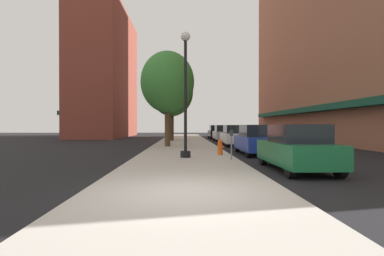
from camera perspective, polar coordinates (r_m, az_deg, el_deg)
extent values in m
plane|color=black|center=(25.33, 7.63, -3.21)|extent=(90.00, 90.00, 0.00)
cube|color=#B7B2A8|center=(25.99, -1.48, -2.97)|extent=(4.80, 50.00, 0.12)
cube|color=#144C38|center=(31.26, 20.42, 3.15)|extent=(0.90, 34.00, 0.50)
cube|color=brown|center=(45.85, -15.61, 9.42)|extent=(6.00, 18.00, 17.54)
cube|color=#144C38|center=(46.23, -19.63, 2.28)|extent=(0.90, 15.30, 0.50)
cylinder|color=black|center=(14.53, -1.22, -4.87)|extent=(0.48, 0.48, 0.30)
cylinder|color=black|center=(14.53, -1.22, 5.99)|extent=(0.14, 0.14, 5.20)
sphere|color=silver|center=(15.06, -1.22, 16.58)|extent=(0.44, 0.44, 0.44)
cylinder|color=#E05614|center=(15.81, 5.22, -3.86)|extent=(0.26, 0.26, 0.62)
sphere|color=#E05614|center=(15.78, 5.22, -2.56)|extent=(0.24, 0.24, 0.24)
cylinder|color=#E05614|center=(15.82, 5.73, -3.53)|extent=(0.12, 0.10, 0.10)
cylinder|color=slate|center=(13.63, 7.31, -3.65)|extent=(0.06, 0.06, 1.05)
cube|color=#33383D|center=(13.59, 7.31, -0.89)|extent=(0.14, 0.09, 0.26)
cylinder|color=#422D1E|center=(30.93, -3.76, 0.72)|extent=(0.40, 0.40, 3.28)
ellipsoid|color=#2D6B28|center=(31.11, -3.76, 6.71)|extent=(4.28, 4.28, 4.93)
cylinder|color=#4C3823|center=(22.35, -4.56, 0.73)|extent=(0.40, 0.40, 3.20)
ellipsoid|color=#387F33|center=(22.57, -4.56, 8.50)|extent=(3.87, 3.87, 4.45)
cylinder|color=black|center=(13.03, 13.02, -5.28)|extent=(0.22, 0.64, 0.64)
cylinder|color=black|center=(13.51, 19.46, -5.09)|extent=(0.22, 0.64, 0.64)
cylinder|color=black|center=(9.99, 17.70, -7.05)|extent=(0.22, 0.64, 0.64)
cylinder|color=black|center=(10.60, 25.73, -6.64)|extent=(0.22, 0.64, 0.64)
cube|color=#196638|center=(11.71, 18.72, -4.37)|extent=(1.80, 4.30, 0.76)
cube|color=black|center=(11.54, 18.99, -0.96)|extent=(1.56, 2.20, 0.64)
cylinder|color=black|center=(18.95, 8.37, -3.47)|extent=(0.22, 0.64, 0.64)
cylinder|color=black|center=(19.28, 12.95, -3.41)|extent=(0.22, 0.64, 0.64)
cylinder|color=black|center=(15.82, 10.38, -4.26)|extent=(0.22, 0.64, 0.64)
cylinder|color=black|center=(16.22, 15.80, -4.15)|extent=(0.22, 0.64, 0.64)
cube|color=#1E389E|center=(17.53, 11.79, -2.75)|extent=(1.80, 4.30, 0.76)
cube|color=black|center=(17.36, 11.91, -0.47)|extent=(1.56, 2.20, 0.64)
cylinder|color=black|center=(26.15, 5.60, -2.38)|extent=(0.22, 0.64, 0.64)
cylinder|color=black|center=(26.39, 8.96, -2.36)|extent=(0.22, 0.64, 0.64)
cylinder|color=black|center=(22.99, 6.60, -2.78)|extent=(0.22, 0.64, 0.64)
cylinder|color=black|center=(23.26, 10.41, -2.75)|extent=(0.22, 0.64, 0.64)
cube|color=silver|center=(24.67, 7.86, -1.82)|extent=(1.80, 4.30, 0.76)
cube|color=black|center=(24.50, 7.92, -0.19)|extent=(1.56, 2.20, 0.64)
cylinder|color=black|center=(33.07, 4.08, -1.79)|extent=(0.22, 0.64, 0.64)
cylinder|color=black|center=(33.26, 6.76, -1.78)|extent=(0.22, 0.64, 0.64)
cylinder|color=black|center=(29.89, 4.69, -2.03)|extent=(0.22, 0.64, 0.64)
cylinder|color=black|center=(30.10, 7.65, -2.01)|extent=(0.22, 0.64, 0.64)
cube|color=#B2B2BA|center=(31.55, 5.78, -1.31)|extent=(1.80, 4.30, 0.76)
cube|color=black|center=(31.39, 5.82, -0.05)|extent=(1.56, 2.20, 0.64)
cylinder|color=black|center=(39.43, 3.16, -1.42)|extent=(0.22, 0.64, 0.64)
cylinder|color=black|center=(39.59, 5.41, -1.41)|extent=(0.22, 0.64, 0.64)
cylinder|color=black|center=(36.24, 3.58, -1.59)|extent=(0.22, 0.64, 0.64)
cylinder|color=black|center=(36.41, 6.03, -1.58)|extent=(0.22, 0.64, 0.64)
cube|color=black|center=(37.90, 4.54, -1.01)|extent=(1.80, 4.30, 0.76)
cube|color=black|center=(37.74, 4.56, 0.04)|extent=(1.56, 2.20, 0.64)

